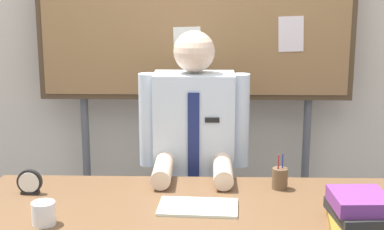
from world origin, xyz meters
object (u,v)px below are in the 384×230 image
(desk, at_px, (191,226))
(coffee_mug, at_px, (44,213))
(open_notebook, at_px, (198,207))
(person, at_px, (194,179))
(pen_holder, at_px, (280,178))
(book_stack, at_px, (358,211))
(desk_clock, at_px, (30,183))

(desk, height_order, coffee_mug, coffee_mug)
(open_notebook, bearing_deg, desk, 146.31)
(person, height_order, coffee_mug, person)
(desk, distance_m, pen_holder, 0.47)
(person, bearing_deg, book_stack, -49.54)
(person, xyz_separation_m, book_stack, (0.64, -0.75, 0.14))
(coffee_mug, bearing_deg, desk_clock, 114.99)
(open_notebook, bearing_deg, desk_clock, 168.43)
(person, xyz_separation_m, open_notebook, (0.03, -0.59, 0.08))
(book_stack, bearing_deg, coffee_mug, -179.48)
(person, bearing_deg, coffee_mug, -126.40)
(open_notebook, distance_m, pen_holder, 0.44)
(desk, xyz_separation_m, desk_clock, (-0.71, 0.13, 0.14))
(desk, bearing_deg, open_notebook, -33.69)
(person, bearing_deg, desk_clock, -148.54)
(book_stack, distance_m, coffee_mug, 1.20)
(open_notebook, distance_m, desk_clock, 0.76)
(book_stack, height_order, pen_holder, pen_holder)
(book_stack, distance_m, pen_holder, 0.47)
(open_notebook, bearing_deg, coffee_mug, -163.70)
(desk, xyz_separation_m, coffee_mug, (-0.56, -0.19, 0.13))
(desk_clock, distance_m, coffee_mug, 0.36)
(open_notebook, height_order, desk_clock, desk_clock)
(desk, height_order, book_stack, book_stack)
(desk, relative_size, desk_clock, 16.59)
(coffee_mug, bearing_deg, person, 53.60)
(open_notebook, xyz_separation_m, desk_clock, (-0.74, 0.15, 0.04))
(open_notebook, bearing_deg, book_stack, -14.88)
(coffee_mug, bearing_deg, pen_holder, 23.62)
(desk_clock, relative_size, coffee_mug, 1.21)
(desk_clock, bearing_deg, desk, -10.50)
(desk, height_order, person, person)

